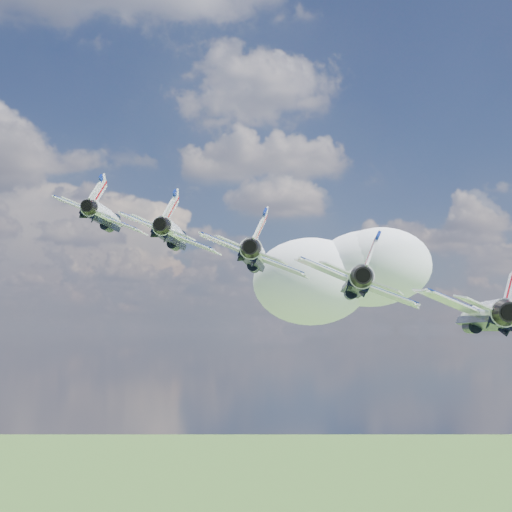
{
  "coord_description": "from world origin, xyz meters",
  "views": [
    {
      "loc": [
        -10.1,
        -82.44,
        145.95
      ],
      "look_at": [
        -0.61,
        -13.67,
        153.18
      ],
      "focal_mm": 50.0,
      "sensor_mm": 36.0,
      "label": 1
    }
  ],
  "objects": [
    {
      "name": "jet_4",
      "position": [
        15.01,
        -29.54,
        147.14
      ],
      "size": [
        14.67,
        17.87,
        8.37
      ],
      "primitive_type": null,
      "rotation": [
        0.0,
        0.38,
        -0.21
      ],
      "color": "silver"
    },
    {
      "name": "jet_3",
      "position": [
        7.2,
        -21.61,
        150.16
      ],
      "size": [
        14.67,
        17.87,
        8.37
      ],
      "primitive_type": null,
      "rotation": [
        0.0,
        0.38,
        -0.21
      ],
      "color": "silver"
    },
    {
      "name": "cloud_far",
      "position": [
        64.25,
        181.93,
        167.75
      ],
      "size": [
        65.0,
        51.07,
        25.54
      ],
      "primitive_type": "ellipsoid",
      "color": "white"
    },
    {
      "name": "jet_1",
      "position": [
        -8.42,
        -5.73,
        156.21
      ],
      "size": [
        14.67,
        17.87,
        8.37
      ],
      "primitive_type": null,
      "rotation": [
        0.0,
        0.38,
        -0.21
      ],
      "color": "white"
    },
    {
      "name": "jet_2",
      "position": [
        -0.61,
        -13.67,
        153.18
      ],
      "size": [
        14.67,
        17.87,
        8.37
      ],
      "primitive_type": null,
      "rotation": [
        0.0,
        0.38,
        -0.21
      ],
      "color": "white"
    },
    {
      "name": "jet_0",
      "position": [
        -16.23,
        2.2,
        159.23
      ],
      "size": [
        14.67,
        17.87,
        8.37
      ],
      "primitive_type": null,
      "rotation": [
        0.0,
        0.38,
        -0.21
      ],
      "color": "white"
    }
  ]
}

